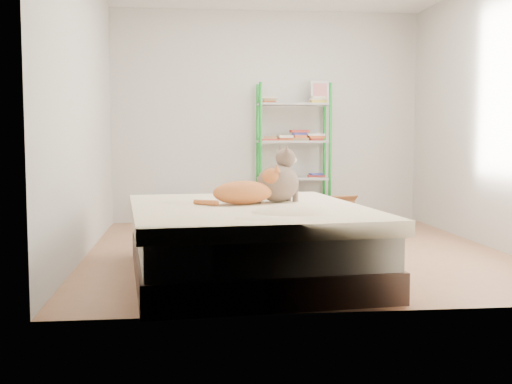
{
  "coord_description": "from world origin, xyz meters",
  "views": [
    {
      "loc": [
        -1.0,
        -5.83,
        1.07
      ],
      "look_at": [
        -0.44,
        -0.75,
        0.62
      ],
      "focal_mm": 45.0,
      "sensor_mm": 36.0,
      "label": 1
    }
  ],
  "objects": [
    {
      "name": "room",
      "position": [
        0.0,
        0.0,
        1.3
      ],
      "size": [
        3.81,
        4.21,
        2.61
      ],
      "color": "#A97654",
      "rests_on": "ground"
    },
    {
      "name": "orange_cat",
      "position": [
        -0.57,
        -0.95,
        0.66
      ],
      "size": [
        0.63,
        0.46,
        0.23
      ],
      "primitive_type": null,
      "rotation": [
        0.0,
        0.0,
        0.29
      ],
      "color": "#E4814E",
      "rests_on": "bed"
    },
    {
      "name": "bed",
      "position": [
        -0.54,
        -1.05,
        0.27
      ],
      "size": [
        1.91,
        2.29,
        0.54
      ],
      "rotation": [
        0.0,
        0.0,
        0.1
      ],
      "color": "brown",
      "rests_on": "ground"
    },
    {
      "name": "white_bin",
      "position": [
        -1.14,
        1.83,
        0.18
      ],
      "size": [
        0.32,
        0.28,
        0.36
      ],
      "rotation": [
        0.0,
        0.0,
        -0.01
      ],
      "color": "silver",
      "rests_on": "ground"
    },
    {
      "name": "cardboard_box",
      "position": [
        0.56,
        1.19,
        0.19
      ],
      "size": [
        0.59,
        0.58,
        0.43
      ],
      "rotation": [
        0.0,
        0.0,
        0.17
      ],
      "color": "#916038",
      "rests_on": "ground"
    },
    {
      "name": "grey_cat",
      "position": [
        -0.28,
        -0.82,
        0.76
      ],
      "size": [
        0.48,
        0.45,
        0.43
      ],
      "primitive_type": null,
      "rotation": [
        0.0,
        0.0,
        2.01
      ],
      "color": "#856C58",
      "rests_on": "bed"
    },
    {
      "name": "shelf_unit",
      "position": [
        0.31,
        1.88,
        0.88
      ],
      "size": [
        0.88,
        0.36,
        1.74
      ],
      "color": "green",
      "rests_on": "ground"
    }
  ]
}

